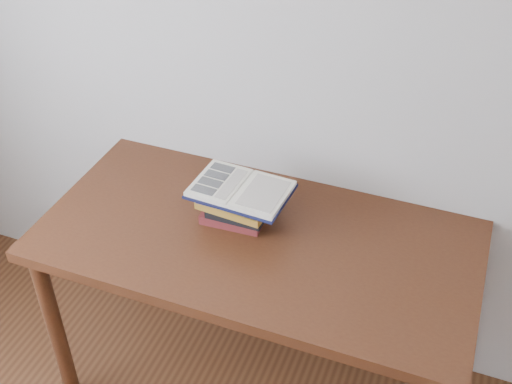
% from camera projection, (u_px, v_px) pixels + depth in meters
% --- Properties ---
extents(desk, '(1.48, 0.74, 0.80)m').
position_uv_depth(desk, '(256.00, 257.00, 2.22)').
color(desk, '#452211').
rests_on(desk, ground).
extents(book_stack, '(0.25, 0.19, 0.12)m').
position_uv_depth(book_stack, '(237.00, 204.00, 2.20)').
color(book_stack, maroon).
rests_on(book_stack, desk).
extents(open_book, '(0.34, 0.25, 0.03)m').
position_uv_depth(open_book, '(241.00, 189.00, 2.15)').
color(open_book, black).
rests_on(open_book, book_stack).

